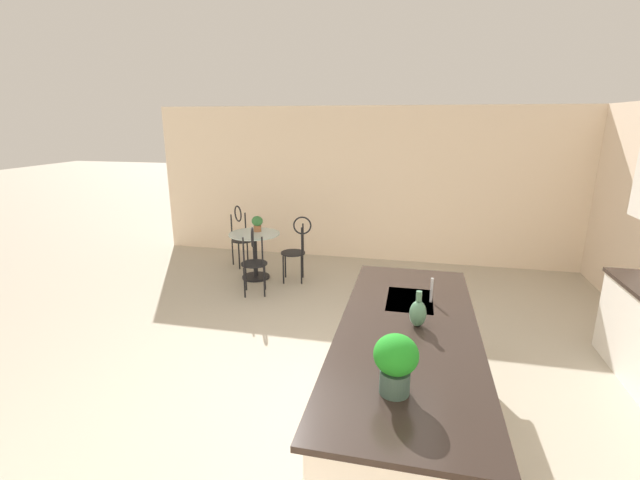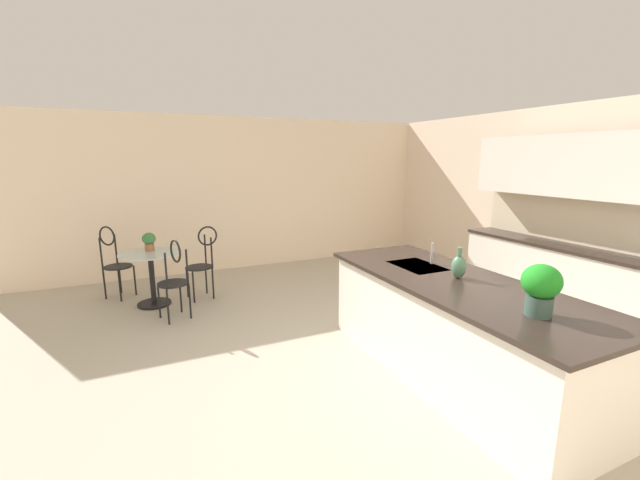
{
  "view_description": "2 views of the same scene",
  "coord_description": "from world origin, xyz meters",
  "px_view_note": "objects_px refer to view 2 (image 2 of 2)",
  "views": [
    {
      "loc": [
        3.39,
        0.85,
        2.46
      ],
      "look_at": [
        -0.96,
        -0.13,
        1.22
      ],
      "focal_mm": 24.28,
      "sensor_mm": 36.0,
      "label": 1
    },
    {
      "loc": [
        2.88,
        -1.67,
        2.0
      ],
      "look_at": [
        -1.12,
        0.16,
        1.08
      ],
      "focal_mm": 22.27,
      "sensor_mm": 36.0,
      "label": 2
    }
  ],
  "objects_px": {
    "chair_toward_desk": "(174,276)",
    "potted_plant_on_table": "(149,240)",
    "chair_by_island": "(114,259)",
    "potted_plant_counter_far": "(541,287)",
    "vase_on_counter": "(459,266)",
    "bistro_table": "(152,274)",
    "chair_near_window": "(203,259)"
  },
  "relations": [
    {
      "from": "chair_toward_desk",
      "to": "potted_plant_on_table",
      "type": "height_order",
      "value": "chair_toward_desk"
    },
    {
      "from": "chair_by_island",
      "to": "potted_plant_on_table",
      "type": "height_order",
      "value": "chair_by_island"
    },
    {
      "from": "potted_plant_counter_far",
      "to": "vase_on_counter",
      "type": "xyz_separation_m",
      "value": [
        -0.9,
        0.13,
        -0.1
      ]
    },
    {
      "from": "chair_toward_desk",
      "to": "potted_plant_counter_far",
      "type": "bearing_deg",
      "value": 33.28
    },
    {
      "from": "vase_on_counter",
      "to": "bistro_table",
      "type": "bearing_deg",
      "value": -140.45
    },
    {
      "from": "chair_near_window",
      "to": "potted_plant_counter_far",
      "type": "height_order",
      "value": "potted_plant_counter_far"
    },
    {
      "from": "potted_plant_counter_far",
      "to": "vase_on_counter",
      "type": "height_order",
      "value": "potted_plant_counter_far"
    },
    {
      "from": "bistro_table",
      "to": "potted_plant_counter_far",
      "type": "xyz_separation_m",
      "value": [
        3.95,
        2.39,
        0.68
      ]
    },
    {
      "from": "chair_near_window",
      "to": "potted_plant_counter_far",
      "type": "bearing_deg",
      "value": 23.29
    },
    {
      "from": "bistro_table",
      "to": "potted_plant_counter_far",
      "type": "height_order",
      "value": "potted_plant_counter_far"
    },
    {
      "from": "chair_near_window",
      "to": "chair_by_island",
      "type": "distance_m",
      "value": 1.28
    },
    {
      "from": "bistro_table",
      "to": "chair_near_window",
      "type": "xyz_separation_m",
      "value": [
        -0.02,
        0.68,
        0.13
      ]
    },
    {
      "from": "vase_on_counter",
      "to": "potted_plant_counter_far",
      "type": "bearing_deg",
      "value": -7.92
    },
    {
      "from": "chair_toward_desk",
      "to": "vase_on_counter",
      "type": "bearing_deg",
      "value": 43.78
    },
    {
      "from": "chair_by_island",
      "to": "potted_plant_on_table",
      "type": "relative_size",
      "value": 4.19
    },
    {
      "from": "chair_by_island",
      "to": "potted_plant_on_table",
      "type": "bearing_deg",
      "value": 47.46
    },
    {
      "from": "chair_toward_desk",
      "to": "potted_plant_on_table",
      "type": "distance_m",
      "value": 0.9
    },
    {
      "from": "bistro_table",
      "to": "vase_on_counter",
      "type": "relative_size",
      "value": 2.78
    },
    {
      "from": "potted_plant_counter_far",
      "to": "vase_on_counter",
      "type": "relative_size",
      "value": 1.27
    },
    {
      "from": "potted_plant_counter_far",
      "to": "potted_plant_on_table",
      "type": "bearing_deg",
      "value": -149.71
    },
    {
      "from": "potted_plant_on_table",
      "to": "potted_plant_counter_far",
      "type": "xyz_separation_m",
      "value": [
        4.09,
        2.39,
        0.25
      ]
    },
    {
      "from": "chair_by_island",
      "to": "potted_plant_on_table",
      "type": "xyz_separation_m",
      "value": [
        0.43,
        0.47,
        0.31
      ]
    },
    {
      "from": "bistro_table",
      "to": "potted_plant_counter_far",
      "type": "distance_m",
      "value": 4.67
    },
    {
      "from": "potted_plant_counter_far",
      "to": "vase_on_counter",
      "type": "distance_m",
      "value": 0.91
    },
    {
      "from": "chair_toward_desk",
      "to": "chair_by_island",
      "type": "bearing_deg",
      "value": -150.3
    },
    {
      "from": "potted_plant_on_table",
      "to": "potted_plant_counter_far",
      "type": "height_order",
      "value": "potted_plant_counter_far"
    },
    {
      "from": "chair_near_window",
      "to": "vase_on_counter",
      "type": "bearing_deg",
      "value": 30.85
    },
    {
      "from": "potted_plant_on_table",
      "to": "potted_plant_counter_far",
      "type": "distance_m",
      "value": 4.74
    },
    {
      "from": "potted_plant_on_table",
      "to": "vase_on_counter",
      "type": "relative_size",
      "value": 0.86
    },
    {
      "from": "bistro_table",
      "to": "potted_plant_counter_far",
      "type": "relative_size",
      "value": 2.18
    },
    {
      "from": "chair_by_island",
      "to": "chair_toward_desk",
      "type": "distance_m",
      "value": 1.44
    },
    {
      "from": "bistro_table",
      "to": "potted_plant_counter_far",
      "type": "bearing_deg",
      "value": 31.21
    }
  ]
}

